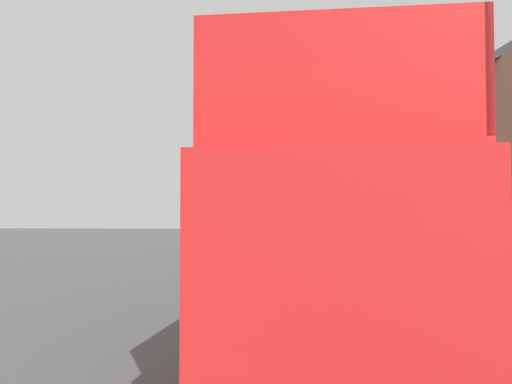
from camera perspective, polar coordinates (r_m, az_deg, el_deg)
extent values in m
plane|color=#4C4C4F|center=(24.55, -2.77, -7.30)|extent=(144.00, 144.00, 0.00)
cube|color=#999993|center=(21.76, 17.07, -7.67)|extent=(3.99, 108.00, 0.14)
cube|color=red|center=(9.76, 7.96, -6.14)|extent=(2.95, 10.44, 2.41)
cube|color=yellow|center=(9.24, 7.96, -5.62)|extent=(2.76, 5.79, 0.45)
cube|color=black|center=(9.74, 7.94, -2.00)|extent=(2.95, 9.61, 0.70)
cube|color=red|center=(9.76, 7.92, 1.23)|extent=(2.92, 9.61, 0.10)
cube|color=red|center=(9.88, 0.86, 4.64)|extent=(0.50, 9.50, 1.09)
cube|color=red|center=(9.89, 14.94, 4.71)|extent=(0.50, 9.50, 1.09)
cube|color=red|center=(5.16, 7.90, 11.05)|extent=(2.49, 0.18, 1.09)
cube|color=red|center=(13.82, 7.90, 2.69)|extent=(2.55, 1.56, 1.09)
cylinder|color=black|center=(13.09, 3.00, -9.41)|extent=(0.33, 1.07, 1.06)
cylinder|color=black|center=(13.09, 12.93, -9.36)|extent=(0.33, 1.07, 1.06)
cylinder|color=black|center=(7.02, -1.48, -15.70)|extent=(0.33, 1.07, 1.06)
cylinder|color=black|center=(7.03, 17.54, -15.59)|extent=(0.33, 1.07, 1.06)
cube|color=navy|center=(18.30, 9.25, -7.10)|extent=(1.81, 4.14, 0.83)
cube|color=black|center=(18.14, 9.27, -5.08)|extent=(1.59, 1.99, 0.47)
cylinder|color=black|center=(19.57, 6.57, -7.56)|extent=(0.20, 0.69, 0.69)
cylinder|color=black|center=(19.67, 11.43, -7.50)|extent=(0.20, 0.69, 0.69)
cylinder|color=black|center=(17.02, 6.74, -8.36)|extent=(0.20, 0.69, 0.69)
cylinder|color=black|center=(17.13, 12.33, -8.28)|extent=(0.20, 0.69, 0.69)
cylinder|color=black|center=(14.00, 17.67, -2.13)|extent=(0.13, 0.13, 4.05)
cylinder|color=silver|center=(14.18, 17.56, 7.00)|extent=(0.32, 0.32, 0.45)
cone|color=black|center=(14.24, 17.54, 8.33)|extent=(0.35, 0.35, 0.22)
cylinder|color=black|center=(21.02, 13.13, -2.04)|extent=(0.13, 0.13, 4.15)
cylinder|color=silver|center=(21.15, 13.08, 4.21)|extent=(0.32, 0.32, 0.45)
cone|color=black|center=(21.19, 13.07, 5.11)|extent=(0.35, 0.35, 0.22)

